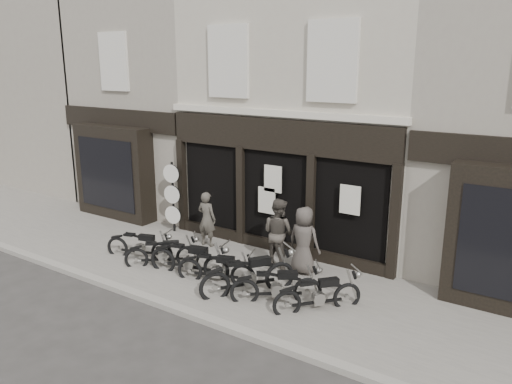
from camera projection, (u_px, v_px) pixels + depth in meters
The scene contains 17 objects.
ground_plane at pixel (211, 291), 12.10m from camera, with size 90.00×90.00×0.00m, color #2D2B28.
pavement at pixel (233, 276), 12.81m from camera, with size 30.00×4.20×0.12m, color #66615A.
kerb at pixel (176, 309), 11.08m from camera, with size 30.00×0.25×0.13m, color gray.
central_building at pixel (325, 104), 15.87m from camera, with size 7.30×6.22×8.34m.
neighbour_left at pixel (176, 98), 19.24m from camera, with size 5.60×6.73×8.34m.
filler_left at pixel (50, 90), 23.69m from camera, with size 11.00×6.00×8.20m, color gray.
motorcycle_0 at pixel (140, 248), 13.81m from camera, with size 1.96×0.87×0.97m.
motorcycle_1 at pixel (163, 256), 13.29m from camera, with size 1.63×1.47×0.95m.
motorcycle_2 at pixel (190, 263), 12.70m from camera, with size 2.23×0.81×1.08m.
motorcycle_3 at pixel (217, 271), 12.27m from camera, with size 1.96×0.93×0.98m.
motorcycle_4 at pixel (249, 279), 11.70m from camera, with size 1.62×2.07×1.14m.
motorcycle_5 at pixel (277, 289), 11.28m from camera, with size 1.81×1.45×1.00m.
motorcycle_6 at pixel (319, 298), 10.89m from camera, with size 1.53×1.69×0.99m.
man_left at pixel (207, 219), 14.59m from camera, with size 0.59×0.39×1.63m, color #423D36.
man_centre at pixel (278, 233), 13.08m from camera, with size 0.90×0.70×1.85m, color #3F3933.
man_right at pixel (304, 240), 12.64m from camera, with size 0.86×0.56×1.76m, color #403A35.
advert_sign_post at pixel (173, 200), 15.75m from camera, with size 0.58×0.37×2.38m.
Camera 1 is at (7.06, -8.65, 5.36)m, focal length 35.00 mm.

